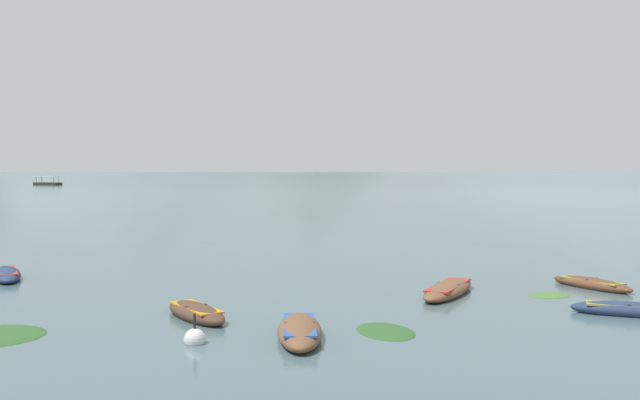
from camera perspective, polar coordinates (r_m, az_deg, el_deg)
The scene contains 14 objects.
ground_plane at distance 1506.25m, azimuth 2.32°, elevation 2.42°, with size 6000.00×6000.00×0.00m, color #476066.
mountain_1 at distance 2217.00m, azimuth -16.02°, elevation 6.37°, with size 998.11×998.11×308.83m, color slate.
mountain_2 at distance 2318.70m, azimuth -1.07°, elevation 5.06°, with size 595.60×595.60×209.15m, color #56665B.
mountain_3 at distance 2571.87m, azimuth 24.44°, elevation 6.48°, with size 1441.34×1441.34×378.38m, color slate.
rowboat_0 at distance 23.19m, azimuth 10.65°, elevation -7.36°, with size 2.70×4.24×0.52m.
rowboat_1 at distance 19.55m, azimuth -10.31°, elevation -9.22°, with size 2.60×3.02×0.52m.
rowboat_2 at distance 28.67m, azimuth -24.75°, elevation -5.66°, with size 2.68×3.67×0.49m.
rowboat_3 at distance 21.55m, azimuth 24.31°, elevation -8.34°, with size 3.23×1.71×0.47m.
rowboat_4 at distance 25.84m, azimuth 21.73°, elevation -6.52°, with size 2.45×3.18×0.45m.
rowboat_6 at distance 17.08m, azimuth -1.72°, elevation -10.87°, with size 1.39×3.63×0.56m.
ferry_0 at distance 191.49m, azimuth -21.78°, elevation 1.29°, with size 7.85×4.76×2.54m.
mooring_buoy at distance 16.83m, azimuth -10.41°, elevation -11.35°, with size 0.52×0.52×0.88m.
weed_patch_2 at distance 17.83m, azimuth 5.50°, elevation -10.88°, with size 1.40×2.07×0.14m, color #2D5628.
weed_patch_3 at distance 23.82m, azimuth 18.60°, elevation -7.58°, with size 1.42×1.03×0.14m, color #477033.
Camera 1 is at (1.75, -6.25, 4.15)m, focal length 38.34 mm.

